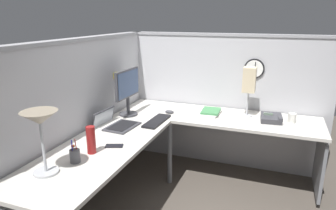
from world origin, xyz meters
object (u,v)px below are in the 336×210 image
object	(u,v)px
keyboard	(157,121)
desk_lamp_dome	(40,123)
book_stack	(210,112)
laptop	(114,123)
pen_cup	(75,156)
monitor	(128,89)
computer_mouse	(169,112)
thermos_flask	(91,140)
coffee_mug	(292,118)
office_phone	(272,119)
wall_clock	(254,69)
desk_lamp_paper	(249,81)
cell_phone	(114,146)

from	to	relation	value
keyboard	desk_lamp_dome	distance (m)	1.32
keyboard	desk_lamp_dome	bearing A→B (deg)	167.52
book_stack	laptop	bearing A→B (deg)	130.92
keyboard	pen_cup	world-z (taller)	pen_cup
monitor	keyboard	xyz separation A→B (m)	(-0.11, -0.38, -0.28)
keyboard	book_stack	world-z (taller)	book_stack
laptop	computer_mouse	xyz separation A→B (m)	(0.57, -0.38, -0.01)
thermos_flask	coffee_mug	world-z (taller)	thermos_flask
desk_lamp_dome	office_phone	bearing A→B (deg)	-40.79
laptop	book_stack	xyz separation A→B (m)	(0.70, -0.80, -0.00)
desk_lamp_dome	wall_clock	bearing A→B (deg)	-30.40
pen_cup	thermos_flask	bearing A→B (deg)	-7.16
keyboard	pen_cup	size ratio (longest dim) A/B	2.39
monitor	office_phone	distance (m)	1.52
desk_lamp_paper	wall_clock	world-z (taller)	wall_clock
office_phone	book_stack	size ratio (longest dim) A/B	0.75
pen_cup	office_phone	bearing A→B (deg)	-42.70
laptop	monitor	bearing A→B (deg)	3.81
cell_phone	keyboard	bearing A→B (deg)	-29.14
monitor	coffee_mug	world-z (taller)	monitor
desk_lamp_dome	desk_lamp_paper	bearing A→B (deg)	-33.44
computer_mouse	wall_clock	xyz separation A→B (m)	(0.45, -0.84, 0.46)
wall_clock	office_phone	bearing A→B (deg)	-146.85
pen_cup	office_phone	world-z (taller)	pen_cup
book_stack	desk_lamp_paper	bearing A→B (deg)	-80.62
monitor	desk_lamp_paper	distance (m)	1.28
laptop	wall_clock	world-z (taller)	wall_clock
computer_mouse	pen_cup	world-z (taller)	pen_cup
book_stack	pen_cup	bearing A→B (deg)	155.40
computer_mouse	desk_lamp_paper	world-z (taller)	desk_lamp_paper
computer_mouse	thermos_flask	size ratio (longest dim) A/B	0.47
book_stack	office_phone	bearing A→B (deg)	-94.02
computer_mouse	coffee_mug	distance (m)	1.27
laptop	wall_clock	size ratio (longest dim) A/B	1.84
computer_mouse	office_phone	size ratio (longest dim) A/B	0.46
computer_mouse	office_phone	world-z (taller)	office_phone
cell_phone	coffee_mug	bearing A→B (deg)	-71.25
cell_phone	coffee_mug	world-z (taller)	coffee_mug
computer_mouse	thermos_flask	world-z (taller)	thermos_flask
thermos_flask	wall_clock	world-z (taller)	wall_clock
cell_phone	thermos_flask	world-z (taller)	thermos_flask
pen_cup	monitor	bearing A→B (deg)	7.51
computer_mouse	wall_clock	world-z (taller)	wall_clock
keyboard	office_phone	xyz separation A→B (m)	(0.40, -1.10, 0.03)
monitor	desk_lamp_paper	bearing A→B (deg)	-71.64
desk_lamp_dome	coffee_mug	world-z (taller)	desk_lamp_dome
thermos_flask	coffee_mug	distance (m)	1.99
keyboard	wall_clock	world-z (taller)	wall_clock
computer_mouse	desk_lamp_paper	distance (m)	0.91
thermos_flask	desk_lamp_paper	size ratio (longest dim) A/B	0.42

